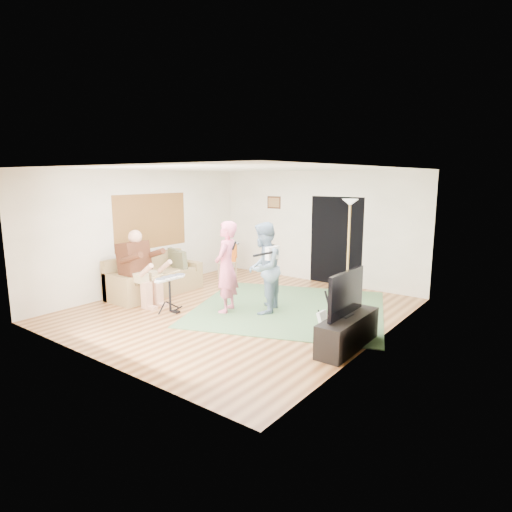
% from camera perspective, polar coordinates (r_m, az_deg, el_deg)
% --- Properties ---
extents(floor, '(6.00, 6.00, 0.00)m').
position_cam_1_polar(floor, '(8.39, -2.34, -7.21)').
color(floor, brown).
rests_on(floor, ground).
extents(walls, '(5.50, 6.00, 2.70)m').
position_cam_1_polar(walls, '(8.08, -2.41, 1.94)').
color(walls, '#EEE3CE').
rests_on(walls, floor).
extents(ceiling, '(6.00, 6.00, 0.00)m').
position_cam_1_polar(ceiling, '(7.99, -2.48, 11.56)').
color(ceiling, white).
rests_on(ceiling, walls).
extents(window_blinds, '(0.00, 2.05, 2.05)m').
position_cam_1_polar(window_blinds, '(10.14, -13.78, 4.54)').
color(window_blinds, '#95622E').
rests_on(window_blinds, walls).
extents(doorway, '(2.10, 0.00, 2.10)m').
position_cam_1_polar(doorway, '(10.33, 10.62, 1.96)').
color(doorway, black).
rests_on(doorway, walls).
extents(picture_frame, '(0.42, 0.03, 0.32)m').
position_cam_1_polar(picture_frame, '(11.15, 2.41, 7.15)').
color(picture_frame, '#3F2314').
rests_on(picture_frame, walls).
extents(area_rug, '(4.53, 4.40, 0.02)m').
position_cam_1_polar(area_rug, '(8.50, 4.45, -6.93)').
color(area_rug, '#45693F').
rests_on(area_rug, floor).
extents(sofa, '(0.87, 2.11, 0.85)m').
position_cam_1_polar(sofa, '(9.76, -13.60, -3.24)').
color(sofa, '#977A4B').
rests_on(sofa, floor).
extents(drummer, '(0.98, 0.55, 1.51)m').
position_cam_1_polar(drummer, '(8.96, -15.09, -2.54)').
color(drummer, '#472314').
rests_on(drummer, sofa).
extents(drum_kit, '(0.38, 0.69, 0.71)m').
position_cam_1_polar(drum_kit, '(8.39, -11.40, -5.22)').
color(drum_kit, black).
rests_on(drum_kit, floor).
extents(singer, '(0.61, 0.74, 1.75)m').
position_cam_1_polar(singer, '(8.10, -3.99, -1.49)').
color(singer, '#E06181').
rests_on(singer, floor).
extents(microphone, '(0.06, 0.06, 0.24)m').
position_cam_1_polar(microphone, '(7.89, -2.93, 1.39)').
color(microphone, black).
rests_on(microphone, singer).
extents(guitarist, '(0.91, 1.02, 1.73)m').
position_cam_1_polar(guitarist, '(8.03, 1.01, -1.62)').
color(guitarist, '#6D87A0').
rests_on(guitarist, floor).
extents(guitar_held, '(0.17, 0.61, 0.26)m').
position_cam_1_polar(guitar_held, '(7.86, 2.20, 0.41)').
color(guitar_held, white).
rests_on(guitar_held, guitarist).
extents(guitar_spare, '(0.26, 0.23, 0.72)m').
position_cam_1_polar(guitar_spare, '(7.27, 9.02, -8.46)').
color(guitar_spare, black).
rests_on(guitar_spare, floor).
extents(torchiere_lamp, '(0.38, 0.38, 2.11)m').
position_cam_1_polar(torchiere_lamp, '(9.03, 12.30, 3.23)').
color(torchiere_lamp, black).
rests_on(torchiere_lamp, floor).
extents(dining_chair, '(0.45, 0.47, 0.89)m').
position_cam_1_polar(dining_chair, '(10.92, -3.72, -1.32)').
color(dining_chair, tan).
rests_on(dining_chair, floor).
extents(tv_cabinet, '(0.40, 1.40, 0.50)m').
position_cam_1_polar(tv_cabinet, '(6.68, 12.13, -9.89)').
color(tv_cabinet, black).
rests_on(tv_cabinet, floor).
extents(television, '(0.06, 1.05, 0.67)m').
position_cam_1_polar(television, '(6.52, 11.93, -4.86)').
color(television, black).
rests_on(television, tv_cabinet).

